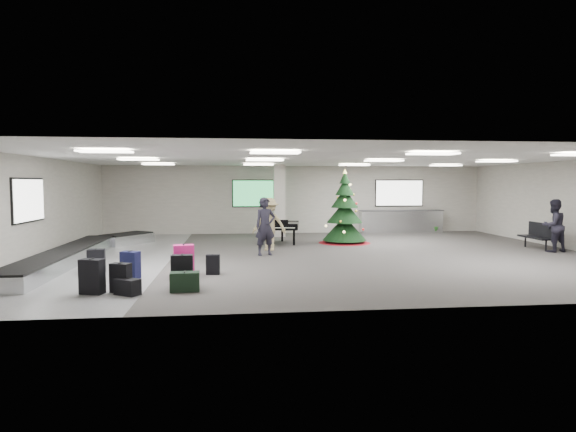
{
  "coord_description": "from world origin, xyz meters",
  "views": [
    {
      "loc": [
        -2.99,
        -15.74,
        2.41
      ],
      "look_at": [
        -1.12,
        1.0,
        1.24
      ],
      "focal_mm": 30.0,
      "sensor_mm": 36.0,
      "label": 1
    }
  ],
  "objects": [
    {
      "name": "navy_suitcase",
      "position": [
        -5.59,
        -3.46,
        0.35
      ],
      "size": [
        0.52,
        0.43,
        0.71
      ],
      "rotation": [
        0.0,
        0.0,
        -0.44
      ],
      "color": "black",
      "rests_on": "ground"
    },
    {
      "name": "green_duffel",
      "position": [
        -4.1,
        -5.0,
        0.21
      ],
      "size": [
        0.65,
        0.34,
        0.45
      ],
      "rotation": [
        0.0,
        0.0,
        0.04
      ],
      "color": "black",
      "rests_on": "ground"
    },
    {
      "name": "suitcase_8",
      "position": [
        -6.66,
        -2.59,
        0.32
      ],
      "size": [
        0.46,
        0.3,
        0.67
      ],
      "rotation": [
        0.0,
        0.0,
        0.11
      ],
      "color": "black",
      "rests_on": "ground"
    },
    {
      "name": "pink_suitcase",
      "position": [
        -4.31,
        -3.21,
        0.4
      ],
      "size": [
        0.56,
        0.38,
        0.83
      ],
      "rotation": [
        0.0,
        0.0,
        0.19
      ],
      "color": "#E91E7F",
      "rests_on": "ground"
    },
    {
      "name": "ground",
      "position": [
        0.0,
        0.0,
        0.0
      ],
      "size": [
        18.0,
        18.0,
        0.0
      ],
      "primitive_type": "plane",
      "color": "#3C3937",
      "rests_on": "ground"
    },
    {
      "name": "christmas_tree",
      "position": [
        1.37,
        3.0,
        1.01
      ],
      "size": [
        2.07,
        2.07,
        2.96
      ],
      "color": "maroon",
      "rests_on": "ground"
    },
    {
      "name": "suitcase_5",
      "position": [
        -5.48,
        -4.99,
        0.32
      ],
      "size": [
        0.49,
        0.38,
        0.67
      ],
      "rotation": [
        0.0,
        0.0,
        -0.38
      ],
      "color": "black",
      "rests_on": "ground"
    },
    {
      "name": "room_envelope",
      "position": [
        -0.38,
        0.67,
        2.33
      ],
      "size": [
        18.02,
        14.02,
        3.21
      ],
      "color": "#9D9A90",
      "rests_on": "ground"
    },
    {
      "name": "bench",
      "position": [
        7.97,
        0.5,
        0.54
      ],
      "size": [
        0.51,
        1.51,
        0.96
      ],
      "rotation": [
        0.0,
        0.0,
        -0.0
      ],
      "color": "black",
      "rests_on": "ground"
    },
    {
      "name": "potted_plant_left",
      "position": [
        2.22,
        5.9,
        0.36
      ],
      "size": [
        0.5,
        0.51,
        0.72
      ],
      "primitive_type": "imported",
      "rotation": [
        0.0,
        0.0,
        0.86
      ],
      "color": "#123B18",
      "rests_on": "ground"
    },
    {
      "name": "suitcase_1",
      "position": [
        -4.21,
        -4.47,
        0.37
      ],
      "size": [
        0.48,
        0.26,
        0.76
      ],
      "rotation": [
        0.0,
        0.0,
        0.03
      ],
      "color": "black",
      "rests_on": "ground"
    },
    {
      "name": "traveler_b",
      "position": [
        -1.77,
        1.23,
        0.94
      ],
      "size": [
        1.36,
        1.01,
        1.87
      ],
      "primitive_type": "imported",
      "rotation": [
        0.0,
        0.0,
        -0.29
      ],
      "color": "#99895E",
      "rests_on": "ground"
    },
    {
      "name": "suitcase_0",
      "position": [
        -6.07,
        -5.06,
        0.38
      ],
      "size": [
        0.55,
        0.4,
        0.78
      ],
      "rotation": [
        0.0,
        0.0,
        -0.28
      ],
      "color": "black",
      "rests_on": "ground"
    },
    {
      "name": "potted_plant_right",
      "position": [
        6.65,
        6.5,
        0.36
      ],
      "size": [
        0.56,
        0.56,
        0.71
      ],
      "primitive_type": "imported",
      "rotation": [
        0.0,
        0.0,
        2.23
      ],
      "color": "#123B18",
      "rests_on": "ground"
    },
    {
      "name": "black_duffel",
      "position": [
        -5.29,
        -5.25,
        0.18
      ],
      "size": [
        0.61,
        0.55,
        0.37
      ],
      "rotation": [
        0.0,
        0.0,
        -0.61
      ],
      "color": "black",
      "rests_on": "ground"
    },
    {
      "name": "service_counter",
      "position": [
        5.0,
        6.65,
        0.55
      ],
      "size": [
        4.05,
        0.65,
        1.08
      ],
      "color": "silver",
      "rests_on": "ground"
    },
    {
      "name": "suitcase_7",
      "position": [
        -4.39,
        -3.58,
        0.29
      ],
      "size": [
        0.43,
        0.28,
        0.61
      ],
      "rotation": [
        0.0,
        0.0,
        0.17
      ],
      "color": "black",
      "rests_on": "ground"
    },
    {
      "name": "suitcase_3",
      "position": [
        -3.57,
        -3.11,
        0.26
      ],
      "size": [
        0.36,
        0.22,
        0.54
      ],
      "rotation": [
        0.0,
        0.0,
        -0.08
      ],
      "color": "black",
      "rests_on": "ground"
    },
    {
      "name": "grand_piano",
      "position": [
        -1.16,
        3.12,
        0.7
      ],
      "size": [
        1.57,
        1.9,
        0.98
      ],
      "rotation": [
        0.0,
        0.0,
        -0.15
      ],
      "color": "black",
      "rests_on": "ground"
    },
    {
      "name": "traveler_a",
      "position": [
        -1.98,
        0.08,
        0.96
      ],
      "size": [
        0.81,
        0.65,
        1.92
      ],
      "primitive_type": "imported",
      "rotation": [
        0.0,
        0.0,
        0.31
      ],
      "color": "black",
      "rests_on": "ground"
    },
    {
      "name": "baggage_carousel",
      "position": [
        -7.84,
        -0.08,
        0.21
      ],
      "size": [
        2.28,
        9.71,
        0.43
      ],
      "color": "silver",
      "rests_on": "ground"
    },
    {
      "name": "traveler_bench",
      "position": [
        7.99,
        -0.29,
        0.92
      ],
      "size": [
        1.0,
        0.84,
        1.84
      ],
      "primitive_type": "imported",
      "rotation": [
        0.0,
        0.0,
        3.31
      ],
      "color": "black",
      "rests_on": "ground"
    }
  ]
}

